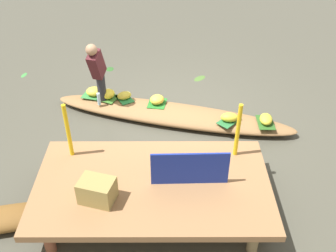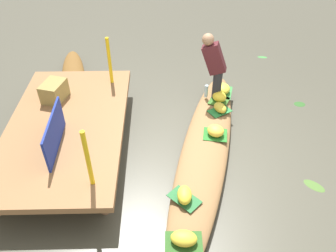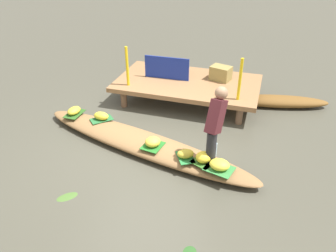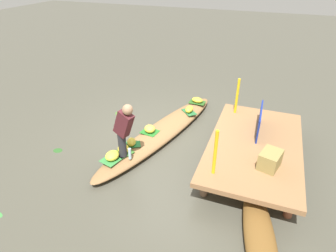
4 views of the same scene
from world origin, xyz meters
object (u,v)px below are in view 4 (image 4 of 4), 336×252
(banana_bunch_0, at_px, (112,156))
(produce_crate, at_px, (270,160))
(banana_bunch_5, at_px, (123,149))
(water_bottle, at_px, (130,154))
(banana_bunch_4, at_px, (197,100))
(moored_boat, at_px, (260,238))
(market_banner, at_px, (259,121))
(vendor_boat, at_px, (162,132))
(vendor_person, at_px, (124,128))
(banana_bunch_1, at_px, (150,129))
(banana_bunch_2, at_px, (131,142))
(banana_bunch_3, at_px, (189,109))

(banana_bunch_0, xyz_separation_m, produce_crate, (-0.51, 2.94, 0.33))
(banana_bunch_5, distance_m, water_bottle, 0.27)
(banana_bunch_0, relative_size, banana_bunch_4, 1.01)
(produce_crate, bearing_deg, banana_bunch_5, -85.35)
(water_bottle, relative_size, produce_crate, 0.55)
(moored_boat, bearing_deg, market_banner, 175.21)
(vendor_boat, relative_size, banana_bunch_5, 17.35)
(banana_bunch_4, distance_m, produce_crate, 3.32)
(banana_bunch_5, height_order, vendor_person, vendor_person)
(market_banner, relative_size, produce_crate, 2.35)
(banana_bunch_1, bearing_deg, banana_bunch_5, -11.37)
(vendor_person, height_order, water_bottle, vendor_person)
(banana_bunch_0, height_order, market_banner, market_banner)
(banana_bunch_2, xyz_separation_m, produce_crate, (0.08, 2.81, 0.33))
(banana_bunch_0, bearing_deg, banana_bunch_2, 167.11)
(moored_boat, height_order, banana_bunch_5, banana_bunch_5)
(vendor_boat, relative_size, produce_crate, 10.24)
(market_banner, bearing_deg, banana_bunch_2, -67.56)
(banana_bunch_1, relative_size, produce_crate, 0.61)
(banana_bunch_0, distance_m, banana_bunch_4, 3.24)
(vendor_boat, height_order, banana_bunch_2, banana_bunch_2)
(moored_boat, bearing_deg, banana_bunch_5, -122.66)
(moored_boat, height_order, banana_bunch_1, banana_bunch_1)
(moored_boat, relative_size, vendor_person, 1.84)
(vendor_boat, relative_size, banana_bunch_4, 14.32)
(market_banner, bearing_deg, produce_crate, 12.69)
(banana_bunch_0, distance_m, water_bottle, 0.36)
(banana_bunch_1, xyz_separation_m, water_bottle, (1.07, 0.04, 0.04))
(vendor_boat, height_order, moored_boat, moored_boat)
(banana_bunch_4, bearing_deg, produce_crate, 37.99)
(banana_bunch_3, xyz_separation_m, water_bottle, (2.35, -0.54, 0.04))
(banana_bunch_2, height_order, market_banner, market_banner)
(banana_bunch_0, bearing_deg, banana_bunch_1, 166.38)
(market_banner, bearing_deg, water_bottle, -57.45)
(banana_bunch_4, distance_m, water_bottle, 3.03)
(banana_bunch_2, height_order, banana_bunch_4, banana_bunch_2)
(banana_bunch_0, xyz_separation_m, banana_bunch_2, (-0.58, 0.13, -0.01))
(water_bottle, bearing_deg, banana_bunch_3, 167.14)
(banana_bunch_4, distance_m, banana_bunch_5, 2.95)
(banana_bunch_0, distance_m, market_banner, 3.17)
(banana_bunch_1, bearing_deg, banana_bunch_3, 155.82)
(banana_bunch_2, distance_m, banana_bunch_3, 2.03)
(water_bottle, bearing_deg, banana_bunch_1, -178.10)
(banana_bunch_5, xyz_separation_m, water_bottle, (0.14, 0.22, 0.03))
(banana_bunch_3, height_order, banana_bunch_5, banana_bunch_5)
(banana_bunch_4, bearing_deg, market_banner, 50.79)
(banana_bunch_4, relative_size, vendor_person, 0.26)
(banana_bunch_1, xyz_separation_m, banana_bunch_4, (-1.90, 0.62, -0.01))
(banana_bunch_5, bearing_deg, banana_bunch_1, 168.63)
(banana_bunch_3, relative_size, vendor_person, 0.25)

